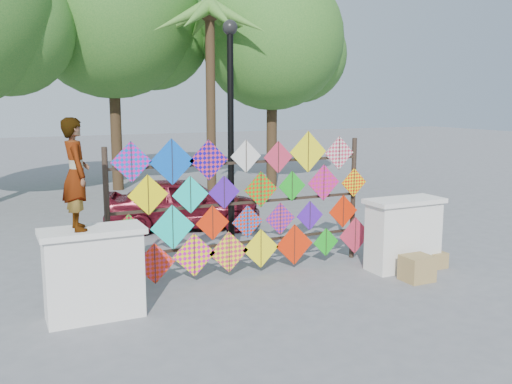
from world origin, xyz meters
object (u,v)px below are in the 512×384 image
(kite_rack, at_px, (247,206))
(vendor_woman, at_px, (76,174))
(lamppost, at_px, (231,116))
(sedan, at_px, (183,203))

(kite_rack, xyz_separation_m, vendor_woman, (-2.92, -0.93, 0.83))
(kite_rack, height_order, lamppost, lamppost)
(vendor_woman, bearing_deg, kite_rack, -74.10)
(kite_rack, distance_m, vendor_woman, 3.17)
(vendor_woman, xyz_separation_m, lamppost, (3.17, 2.20, 0.66))
(lamppost, bearing_deg, sedan, 93.09)
(sedan, bearing_deg, vendor_woman, 164.90)
(kite_rack, xyz_separation_m, sedan, (0.11, 3.82, -0.60))
(sedan, distance_m, lamppost, 3.30)
(sedan, height_order, lamppost, lamppost)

